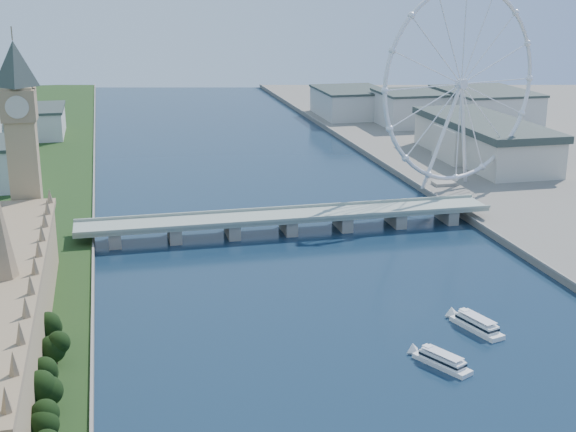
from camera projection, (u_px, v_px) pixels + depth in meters
name	position (u px, v px, depth m)	size (l,w,h in m)	color
parliament_range	(5.00, 318.00, 270.44)	(24.00, 200.00, 70.00)	tan
big_ben	(20.00, 124.00, 357.86)	(20.02, 20.02, 110.00)	tan
westminster_bridge	(288.00, 220.00, 422.88)	(220.00, 22.00, 9.50)	gray
london_eye	(461.00, 85.00, 483.03)	(113.60, 39.12, 124.30)	silver
county_hall	(482.00, 163.00, 583.96)	(54.00, 144.00, 35.00)	beige
city_skyline	(264.00, 118.00, 671.57)	(505.00, 280.00, 32.00)	beige
tour_boat_near	(442.00, 366.00, 276.50)	(6.36, 25.12, 5.50)	white
tour_boat_far	(476.00, 330.00, 305.21)	(6.85, 26.96, 5.93)	white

